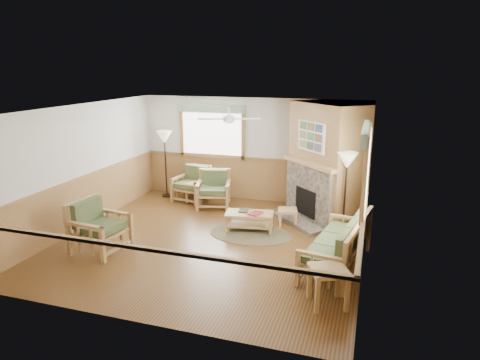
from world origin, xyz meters
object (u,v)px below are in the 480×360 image
(armchair_back_right, at_px, (214,189))
(sofa, at_px, (337,243))
(end_table_sofa, at_px, (328,287))
(floor_lamp_left, at_px, (166,164))
(floor_lamp_right, at_px, (345,195))
(armchair_left, at_px, (100,226))
(end_table_chairs, at_px, (197,193))
(footstool, at_px, (287,217))
(armchair_back_left, at_px, (191,184))
(coffee_table, at_px, (249,222))

(armchair_back_right, bearing_deg, sofa, -52.64)
(sofa, distance_m, end_table_sofa, 1.31)
(end_table_sofa, xyz_separation_m, floor_lamp_left, (-4.85, 4.28, 0.61))
(armchair_back_right, relative_size, floor_lamp_left, 0.50)
(sofa, height_order, floor_lamp_right, floor_lamp_right)
(armchair_left, relative_size, end_table_sofa, 1.67)
(end_table_chairs, height_order, end_table_sofa, end_table_sofa)
(armchair_back_right, height_order, floor_lamp_left, floor_lamp_left)
(floor_lamp_right, bearing_deg, footstool, 166.09)
(end_table_sofa, bearing_deg, footstool, 111.70)
(armchair_back_left, distance_m, footstool, 2.96)
(sofa, xyz_separation_m, armchair_back_left, (-4.03, 2.80, -0.00))
(sofa, xyz_separation_m, armchair_left, (-4.41, -0.66, 0.04))
(end_table_sofa, distance_m, floor_lamp_right, 2.89)
(end_table_chairs, height_order, footstool, end_table_chairs)
(sofa, distance_m, armchair_back_right, 4.14)
(armchair_back_left, relative_size, armchair_left, 0.91)
(armchair_left, xyz_separation_m, coffee_table, (2.44, 1.88, -0.30))
(end_table_sofa, height_order, floor_lamp_left, floor_lamp_left)
(armchair_back_right, height_order, end_table_sofa, armchair_back_right)
(armchair_back_right, height_order, coffee_table, armchair_back_right)
(end_table_chairs, distance_m, end_table_sofa, 5.52)
(sofa, distance_m, floor_lamp_right, 1.58)
(floor_lamp_left, xyz_separation_m, floor_lamp_right, (4.85, -1.46, -0.01))
(armchair_back_right, xyz_separation_m, coffee_table, (1.33, -1.29, -0.25))
(coffee_table, xyz_separation_m, floor_lamp_left, (-2.89, 1.76, 0.70))
(armchair_back_left, relative_size, coffee_table, 0.89)
(armchair_left, distance_m, floor_lamp_right, 4.93)
(armchair_back_left, distance_m, end_table_sofa, 5.76)
(footstool, bearing_deg, armchair_back_left, 160.69)
(coffee_table, height_order, footstool, coffee_table)
(end_table_chairs, bearing_deg, armchair_left, -100.06)
(armchair_back_left, bearing_deg, sofa, -25.71)
(armchair_back_right, xyz_separation_m, floor_lamp_right, (3.29, -0.99, 0.45))
(sofa, xyz_separation_m, end_table_chairs, (-3.81, 2.68, -0.19))
(armchair_left, xyz_separation_m, end_table_sofa, (4.41, -0.64, -0.20))
(floor_lamp_right, bearing_deg, armchair_back_right, 163.23)
(armchair_back_left, bearing_deg, armchair_back_right, -12.49)
(end_table_chairs, xyz_separation_m, floor_lamp_left, (-1.04, 0.29, 0.64))
(sofa, bearing_deg, end_table_sofa, 9.82)
(end_table_sofa, bearing_deg, coffee_table, 127.91)
(end_table_chairs, relative_size, footstool, 1.28)
(footstool, height_order, floor_lamp_left, floor_lamp_left)
(coffee_table, bearing_deg, footstool, 30.22)
(armchair_left, height_order, footstool, armchair_left)
(end_table_sofa, bearing_deg, end_table_chairs, 133.72)
(armchair_back_right, bearing_deg, armchair_back_left, 143.08)
(footstool, xyz_separation_m, floor_lamp_right, (1.25, -0.31, 0.72))
(coffee_table, height_order, end_table_chairs, end_table_chairs)
(armchair_left, xyz_separation_m, footstool, (3.16, 2.49, -0.32))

